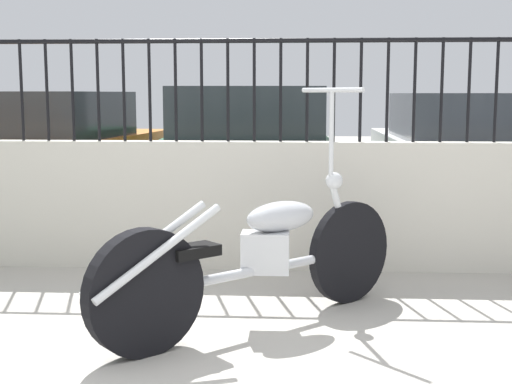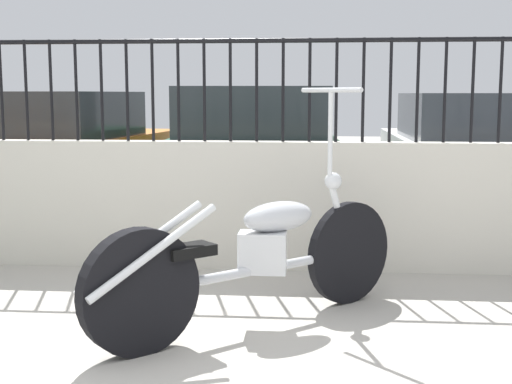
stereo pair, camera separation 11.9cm
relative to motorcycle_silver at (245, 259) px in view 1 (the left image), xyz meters
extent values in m
cube|color=beige|center=(-0.34, 1.48, 0.08)|extent=(8.06, 0.18, 0.99)
cylinder|color=black|center=(-1.85, 1.48, 0.97)|extent=(0.02, 0.02, 0.78)
cylinder|color=black|center=(-1.65, 1.48, 0.97)|extent=(0.02, 0.02, 0.78)
cylinder|color=black|center=(-1.45, 1.48, 0.97)|extent=(0.02, 0.02, 0.78)
cylinder|color=black|center=(-1.25, 1.48, 0.97)|extent=(0.02, 0.02, 0.78)
cylinder|color=black|center=(-1.05, 1.48, 0.97)|extent=(0.02, 0.02, 0.78)
cylinder|color=black|center=(-0.84, 1.48, 0.97)|extent=(0.02, 0.02, 0.78)
cylinder|color=black|center=(-0.64, 1.48, 0.97)|extent=(0.02, 0.02, 0.78)
cylinder|color=black|center=(-0.44, 1.48, 0.97)|extent=(0.02, 0.02, 0.78)
cylinder|color=black|center=(-0.24, 1.48, 0.97)|extent=(0.02, 0.02, 0.78)
cylinder|color=black|center=(-0.04, 1.48, 0.97)|extent=(0.02, 0.02, 0.78)
cylinder|color=black|center=(0.16, 1.48, 0.97)|extent=(0.02, 0.02, 0.78)
cylinder|color=black|center=(0.36, 1.48, 0.97)|extent=(0.02, 0.02, 0.78)
cylinder|color=black|center=(0.57, 1.48, 0.97)|extent=(0.02, 0.02, 0.78)
cylinder|color=black|center=(0.77, 1.48, 0.97)|extent=(0.02, 0.02, 0.78)
cylinder|color=black|center=(0.97, 1.48, 0.97)|extent=(0.02, 0.02, 0.78)
cylinder|color=black|center=(1.17, 1.48, 0.97)|extent=(0.02, 0.02, 0.78)
cylinder|color=black|center=(1.37, 1.48, 0.97)|extent=(0.02, 0.02, 0.78)
cylinder|color=black|center=(1.57, 1.48, 0.97)|extent=(0.02, 0.02, 0.78)
cylinder|color=black|center=(1.77, 1.48, 0.97)|extent=(0.02, 0.02, 0.78)
cylinder|color=black|center=(-0.34, 1.48, 1.34)|extent=(8.06, 0.04, 0.04)
cylinder|color=black|center=(0.64, 0.58, -0.08)|extent=(0.53, 0.49, 0.66)
cylinder|color=black|center=(-0.49, -0.44, -0.08)|extent=(0.57, 0.53, 0.68)
cylinder|color=#B7BABF|center=(0.07, 0.07, -0.08)|extent=(1.08, 0.98, 0.06)
cube|color=silver|center=(0.11, 0.10, 0.02)|extent=(0.28, 0.18, 0.24)
ellipsoid|color=#B7BABF|center=(0.20, 0.18, 0.22)|extent=(0.50, 0.48, 0.18)
cube|color=black|center=(-0.27, -0.24, 0.10)|extent=(0.31, 0.31, 0.06)
cylinder|color=silver|center=(0.57, 0.52, 0.17)|extent=(0.19, 0.18, 0.51)
sphere|color=silver|center=(0.53, 0.48, 0.40)|extent=(0.11, 0.11, 0.11)
cylinder|color=silver|center=(0.51, 0.46, 0.69)|extent=(0.03, 0.03, 0.55)
cylinder|color=silver|center=(0.51, 0.46, 0.96)|extent=(0.37, 0.41, 0.03)
cylinder|color=silver|center=(-0.41, -0.46, 0.14)|extent=(0.59, 0.54, 0.43)
cylinder|color=silver|center=(-0.50, -0.36, 0.14)|extent=(0.59, 0.54, 0.43)
cylinder|color=black|center=(-3.35, 5.70, -0.09)|extent=(0.18, 0.65, 0.64)
cylinder|color=black|center=(-1.68, 5.51, -0.09)|extent=(0.18, 0.65, 0.64)
cylinder|color=black|center=(-1.97, 3.06, -0.09)|extent=(0.18, 0.65, 0.64)
cube|color=orange|center=(-2.66, 4.38, 0.13)|extent=(2.22, 4.15, 0.61)
cube|color=#2D3338|center=(-2.68, 4.19, 0.70)|extent=(1.81, 2.08, 0.53)
cylinder|color=black|center=(-1.19, 5.38, -0.09)|extent=(0.14, 0.64, 0.64)
cylinder|color=black|center=(0.49, 5.47, -0.09)|extent=(0.14, 0.64, 0.64)
cylinder|color=black|center=(-1.07, 2.95, -0.09)|extent=(0.14, 0.64, 0.64)
cylinder|color=black|center=(0.61, 3.03, -0.09)|extent=(0.14, 0.64, 0.64)
cube|color=#1E5933|center=(-0.29, 4.21, 0.15)|extent=(1.99, 4.02, 0.64)
cube|color=#2D3338|center=(-0.28, 4.01, 0.74)|extent=(1.71, 1.97, 0.55)
cylinder|color=black|center=(1.36, 5.21, -0.09)|extent=(0.11, 0.64, 0.64)
cylinder|color=black|center=(2.96, 5.21, -0.09)|extent=(0.11, 0.64, 0.64)
cylinder|color=black|center=(1.36, 2.67, -0.09)|extent=(0.11, 0.64, 0.64)
cube|color=silver|center=(2.16, 3.94, 0.15)|extent=(1.71, 4.09, 0.64)
cube|color=#2D3338|center=(2.16, 3.74, 0.71)|extent=(1.54, 1.97, 0.48)
camera|label=1|loc=(0.30, -3.99, 0.94)|focal=50.00mm
camera|label=2|loc=(0.42, -3.98, 0.94)|focal=50.00mm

